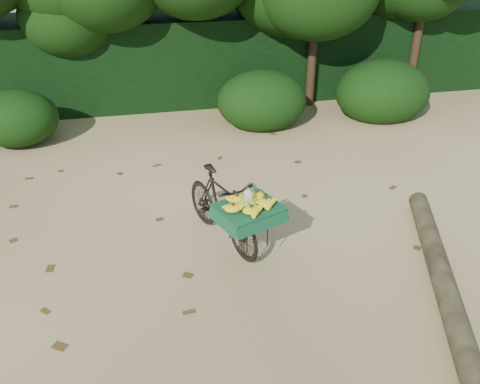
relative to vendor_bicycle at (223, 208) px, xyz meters
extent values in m
plane|color=tan|center=(-0.06, -0.57, -0.50)|extent=(80.00, 80.00, 0.00)
imported|color=black|center=(-0.01, 0.02, -0.02)|extent=(1.01, 1.66, 0.97)
cube|color=black|center=(0.21, -0.54, 0.29)|extent=(0.48, 0.52, 0.02)
cube|color=#12462C|center=(0.21, -0.54, 0.31)|extent=(0.86, 0.79, 0.01)
ellipsoid|color=olive|center=(0.27, -0.51, 0.36)|extent=(0.09, 0.07, 0.10)
ellipsoid|color=olive|center=(0.21, -0.48, 0.36)|extent=(0.09, 0.07, 0.10)
ellipsoid|color=olive|center=(0.15, -0.52, 0.36)|extent=(0.09, 0.07, 0.10)
ellipsoid|color=olive|center=(0.17, -0.59, 0.36)|extent=(0.09, 0.07, 0.10)
ellipsoid|color=olive|center=(0.25, -0.58, 0.36)|extent=(0.09, 0.07, 0.10)
cylinder|color=#EAE5C6|center=(0.21, -0.53, 0.41)|extent=(0.11, 0.11, 0.15)
cylinder|color=brown|center=(2.26, -1.42, -0.37)|extent=(1.46, 3.40, 0.26)
cube|color=black|center=(-0.06, 5.73, 0.40)|extent=(26.00, 1.80, 1.80)
camera|label=1|loc=(-0.90, -5.35, 3.32)|focal=38.00mm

